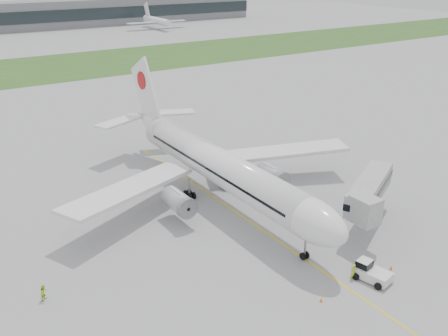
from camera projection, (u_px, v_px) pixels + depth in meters
ground at (233, 211)px, 71.16m from camera, size 600.00×600.00×0.00m
apron_markings at (254, 225)px, 67.30m from camera, size 70.00×70.00×0.04m
grass_strip at (27, 70)px, 163.73m from camera, size 600.00×50.00×0.02m
airliner at (215, 163)px, 72.75m from camera, size 48.13×53.95×17.88m
pushback_tug at (370, 271)px, 55.51m from camera, size 3.46×4.43×2.05m
jet_bridge at (369, 192)px, 65.02m from camera, size 13.89×10.21×6.84m
safety_cone_left at (321, 300)px, 51.96m from camera, size 0.37×0.37×0.51m
safety_cone_right at (391, 268)px, 57.38m from camera, size 0.38×0.38×0.52m
ground_crew_near at (353, 271)px, 55.52m from camera, size 0.71×0.49×1.88m
ground_crew_far at (44, 292)px, 52.04m from camera, size 1.13×1.10×1.84m
distant_aircraft_right at (157, 29)px, 264.09m from camera, size 33.46×29.79×12.40m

